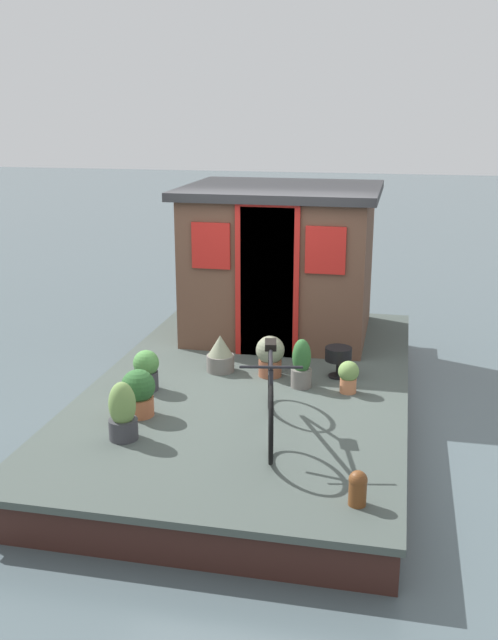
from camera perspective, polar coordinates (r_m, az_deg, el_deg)
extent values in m
plane|color=#4C5B60|center=(7.79, 0.31, -7.41)|extent=(60.00, 60.00, 0.00)
cube|color=#424C47|center=(7.65, 0.31, -4.84)|extent=(5.60, 3.18, 0.06)
cube|color=#381E19|center=(7.72, 0.31, -6.24)|extent=(5.49, 3.12, 0.34)
cube|color=brown|center=(9.00, 2.54, 4.35)|extent=(1.85, 2.14, 1.73)
cube|color=#28282B|center=(8.85, 2.62, 10.15)|extent=(2.05, 2.34, 0.10)
cube|color=#144733|center=(8.10, 1.42, 2.89)|extent=(0.04, 0.60, 1.70)
cube|color=red|center=(8.08, 1.42, 3.23)|extent=(0.03, 0.72, 1.80)
cube|color=red|center=(7.92, 6.03, 5.46)|extent=(0.03, 0.44, 0.52)
cube|color=red|center=(8.15, -3.01, 5.84)|extent=(0.03, 0.44, 0.52)
torus|color=black|center=(5.81, 1.72, -8.15)|extent=(0.65, 0.16, 0.65)
torus|color=black|center=(6.82, 1.66, -4.34)|extent=(0.65, 0.16, 0.65)
cylinder|color=black|center=(6.28, 1.70, -4.18)|extent=(1.01, 0.23, 0.45)
cylinder|color=black|center=(6.05, 1.73, -3.06)|extent=(0.65, 0.15, 0.06)
cylinder|color=black|center=(6.59, 1.69, -3.31)|extent=(0.38, 0.11, 0.41)
cylinder|color=black|center=(5.77, 1.74, -6.09)|extent=(0.13, 0.06, 0.42)
cube|color=black|center=(6.35, 1.71, -1.95)|extent=(0.22, 0.14, 0.06)
cylinder|color=black|center=(5.72, 1.75, -3.72)|extent=(0.12, 0.50, 0.02)
cylinder|color=#38383D|center=(7.39, -8.03, -4.74)|extent=(0.23, 0.23, 0.19)
sphere|color=#4C8942|center=(7.32, -8.09, -3.36)|extent=(0.26, 0.26, 0.26)
cylinder|color=slate|center=(7.41, 4.12, -4.55)|extent=(0.21, 0.21, 0.19)
ellipsoid|color=#2D602D|center=(7.33, 4.15, -2.90)|extent=(0.19, 0.19, 0.37)
cylinder|color=slate|center=(7.83, -2.26, -3.39)|extent=(0.30, 0.30, 0.18)
cone|color=gray|center=(7.77, -2.27, -2.00)|extent=(0.27, 0.27, 0.22)
cylinder|color=#C6754C|center=(7.32, 7.78, -5.10)|extent=(0.17, 0.17, 0.15)
ellipsoid|color=#70934C|center=(7.27, 7.83, -4.02)|extent=(0.21, 0.21, 0.21)
cylinder|color=#B2603D|center=(6.81, -8.63, -6.71)|extent=(0.28, 0.28, 0.18)
sphere|color=#2D602D|center=(6.73, -8.70, -5.16)|extent=(0.31, 0.31, 0.31)
cylinder|color=#935138|center=(7.69, 1.66, -3.76)|extent=(0.24, 0.24, 0.18)
sphere|color=gray|center=(7.62, 1.67, -2.38)|extent=(0.30, 0.30, 0.30)
cylinder|color=#38383D|center=(6.37, -9.83, -8.43)|extent=(0.25, 0.25, 0.18)
ellipsoid|color=#70934C|center=(6.28, -9.93, -6.53)|extent=(0.23, 0.23, 0.40)
cylinder|color=black|center=(7.66, 7.03, -2.66)|extent=(0.28, 0.28, 0.14)
cylinder|color=black|center=(7.71, 6.99, -3.81)|extent=(0.04, 0.04, 0.19)
cylinder|color=black|center=(7.74, 6.97, -4.38)|extent=(0.20, 0.20, 0.02)
cylinder|color=brown|center=(5.37, 8.52, -13.23)|extent=(0.13, 0.13, 0.20)
sphere|color=brown|center=(5.32, 8.56, -12.31)|extent=(0.14, 0.14, 0.14)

